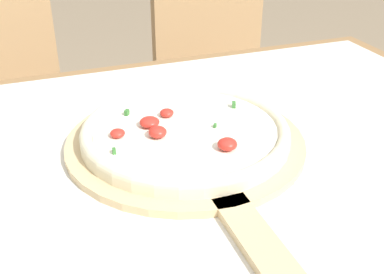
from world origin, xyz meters
TOP-DOWN VIEW (x-y plane):
  - dining_table at (0.00, 0.00)m, footprint 1.15×1.02m
  - towel_cloth at (0.00, 0.00)m, footprint 1.07×0.94m
  - pizza_peel at (-0.03, 0.09)m, footprint 0.37×0.55m
  - pizza at (-0.03, 0.11)m, footprint 0.33×0.33m
  - chair_left at (-0.34, 0.83)m, footprint 0.43×0.43m
  - chair_right at (0.34, 0.83)m, footprint 0.42×0.42m

SIDE VIEW (x-z plane):
  - chair_left at x=-0.34m, z-range 0.07..0.97m
  - chair_right at x=0.34m, z-range 0.07..0.97m
  - dining_table at x=0.00m, z-range 0.27..1.05m
  - towel_cloth at x=0.00m, z-range 0.78..0.78m
  - pizza_peel at x=-0.03m, z-range 0.78..0.80m
  - pizza at x=-0.03m, z-range 0.79..0.83m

